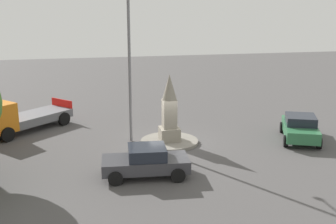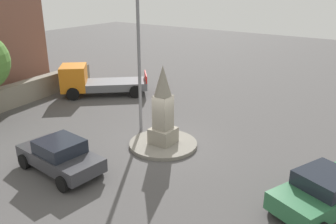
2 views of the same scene
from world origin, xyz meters
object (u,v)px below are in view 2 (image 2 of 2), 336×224
car_green_near_island (324,192)px  car_dark_grey_approaching (60,155)px  monument (163,109)px  truck_orange_passing (94,81)px  streetlamp (138,29)px

car_green_near_island → car_dark_grey_approaching: bearing=-70.8°
car_green_near_island → car_dark_grey_approaching: 10.04m
monument → truck_orange_passing: 9.50m
streetlamp → truck_orange_passing: size_ratio=1.57×
streetlamp → car_dark_grey_approaching: 6.93m
monument → car_green_near_island: 7.58m
truck_orange_passing → car_green_near_island: bearing=72.9°
car_dark_grey_approaching → truck_orange_passing: size_ratio=0.72×
monument → truck_orange_passing: (-3.88, -8.63, -0.90)m
car_green_near_island → truck_orange_passing: bearing=-107.1°
monument → streetlamp: bearing=-112.6°
truck_orange_passing → streetlamp: bearing=65.3°
monument → car_dark_grey_approaching: bearing=-25.2°
car_dark_grey_approaching → streetlamp: bearing=179.9°
car_dark_grey_approaching → truck_orange_passing: (-8.25, -6.57, 0.25)m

